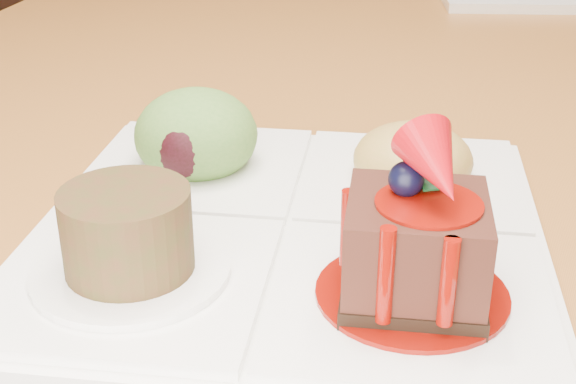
# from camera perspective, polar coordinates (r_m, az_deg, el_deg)

# --- Properties ---
(dining_table) EXTENTS (1.00, 1.80, 0.75)m
(dining_table) POSITION_cam_1_polar(r_m,az_deg,el_deg) (1.18, 9.33, 11.08)
(dining_table) COLOR #9C6528
(dining_table) RESTS_ON ground
(chair_left) EXTENTS (0.52, 0.52, 0.92)m
(chair_left) POSITION_cam_1_polar(r_m,az_deg,el_deg) (1.62, -14.51, 8.65)
(chair_left) COLOR black
(chair_left) RESTS_ON ground
(sampler_plate) EXTENTS (0.30, 0.30, 0.11)m
(sampler_plate) POSITION_cam_1_polar(r_m,az_deg,el_deg) (0.45, -0.21, -1.20)
(sampler_plate) COLOR white
(sampler_plate) RESTS_ON dining_table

